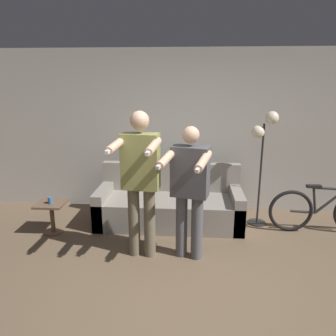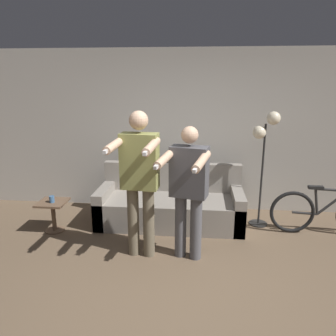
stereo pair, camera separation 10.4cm
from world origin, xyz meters
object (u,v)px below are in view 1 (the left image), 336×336
object	(u,v)px
floor_lamp	(264,139)
cup	(51,200)
person_right	(189,185)
side_table	(52,211)
cat	(174,158)
bicycle	(323,211)
couch	(169,205)
person_left	(140,176)

from	to	relation	value
floor_lamp	cup	xyz separation A→B (m)	(-2.97, -0.55, -0.80)
person_right	floor_lamp	distance (m)	1.53
side_table	cup	bearing A→B (deg)	-66.89
cat	side_table	distance (m)	1.96
person_right	floor_lamp	world-z (taller)	floor_lamp
person_right	bicycle	bearing A→B (deg)	37.43
floor_lamp	cup	world-z (taller)	floor_lamp
couch	person_left	xyz separation A→B (m)	(-0.27, -1.00, 0.77)
floor_lamp	bicycle	world-z (taller)	floor_lamp
floor_lamp	couch	bearing A→B (deg)	-177.50
person_right	cat	size ratio (longest dim) A/B	3.91
couch	person_left	world-z (taller)	person_left
floor_lamp	cup	size ratio (longest dim) A/B	17.91
bicycle	person_right	bearing A→B (deg)	-156.43
person_left	person_right	size ratio (longest dim) A/B	1.10
side_table	person_right	bearing A→B (deg)	-15.63
cat	bicycle	distance (m)	2.28
cup	bicycle	world-z (taller)	bicycle
person_left	side_table	world-z (taller)	person_left
cat	cup	distance (m)	1.91
side_table	person_left	bearing A→B (deg)	-21.61
person_left	side_table	bearing A→B (deg)	163.42
couch	bicycle	size ratio (longest dim) A/B	1.41
couch	floor_lamp	distance (m)	1.69
person_left	side_table	distance (m)	1.64
cat	cup	bearing A→B (deg)	-154.47
floor_lamp	side_table	size ratio (longest dim) A/B	3.76
cat	floor_lamp	xyz separation A→B (m)	(1.29, -0.25, 0.37)
bicycle	cup	bearing A→B (deg)	-175.30
person_left	cat	size ratio (longest dim) A/B	4.31
person_left	cup	size ratio (longest dim) A/B	18.88
side_table	cup	size ratio (longest dim) A/B	4.76
couch	side_table	world-z (taller)	couch
cat	bicycle	bearing A→B (deg)	-12.86
couch	bicycle	xyz separation A→B (m)	(2.20, -0.18, 0.05)
cat	cup	xyz separation A→B (m)	(-1.68, -0.80, -0.44)
person_left	bicycle	xyz separation A→B (m)	(2.47, 0.82, -0.71)
floor_lamp	person_right	bearing A→B (deg)	-134.42
person_left	bicycle	distance (m)	2.70
bicycle	cat	bearing A→B (deg)	167.14
cat	floor_lamp	world-z (taller)	floor_lamp
cat	person_left	bearing A→B (deg)	-103.95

